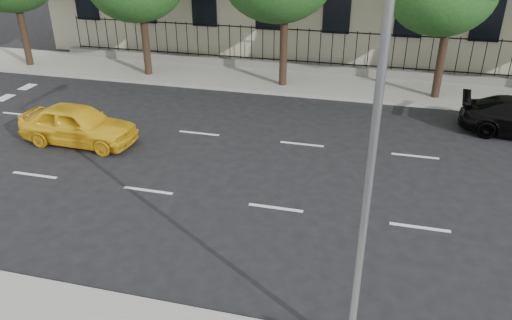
{
  "coord_description": "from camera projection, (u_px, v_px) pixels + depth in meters",
  "views": [
    {
      "loc": [
        2.48,
        -9.48,
        7.73
      ],
      "look_at": [
        -0.72,
        3.0,
        1.22
      ],
      "focal_mm": 35.0,
      "sensor_mm": 36.0,
      "label": 1
    }
  ],
  "objects": [
    {
      "name": "yellow_taxi",
      "position": [
        78.0,
        124.0,
        18.07
      ],
      "size": [
        4.34,
        1.87,
        1.46
      ],
      "primitive_type": "imported",
      "rotation": [
        0.0,
        0.0,
        1.54
      ],
      "color": "yellow",
      "rests_on": "ground"
    },
    {
      "name": "street_light",
      "position": [
        379.0,
        92.0,
        7.82
      ],
      "size": [
        0.25,
        3.32,
        8.05
      ],
      "color": "slate",
      "rests_on": "near_sidewalk"
    },
    {
      "name": "far_sidewalk",
      "position": [
        326.0,
        84.0,
        24.3
      ],
      "size": [
        60.0,
        4.0,
        0.15
      ],
      "primitive_type": "cube",
      "color": "gray",
      "rests_on": "ground"
    },
    {
      "name": "iron_fence",
      "position": [
        331.0,
        63.0,
        25.51
      ],
      "size": [
        30.0,
        0.5,
        2.2
      ],
      "color": "slate",
      "rests_on": "far_sidewalk"
    },
    {
      "name": "ground",
      "position": [
        254.0,
        261.0,
        12.23
      ],
      "size": [
        120.0,
        120.0,
        0.0
      ],
      "primitive_type": "plane",
      "color": "black",
      "rests_on": "ground"
    },
    {
      "name": "lane_markings",
      "position": [
        290.0,
        172.0,
        16.33
      ],
      "size": [
        49.6,
        4.62,
        0.01
      ],
      "primitive_type": null,
      "color": "silver",
      "rests_on": "ground"
    }
  ]
}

